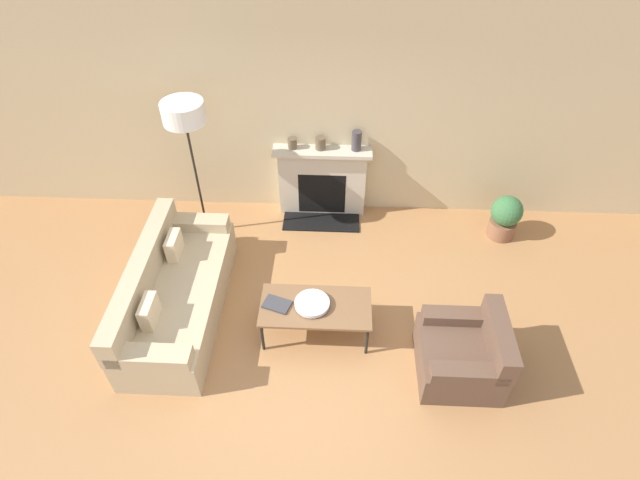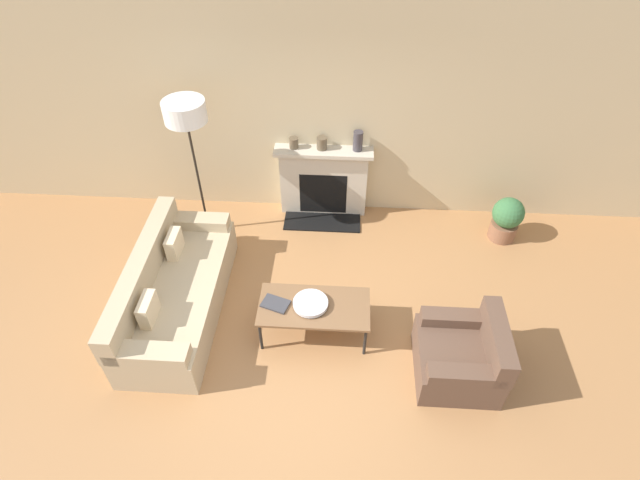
# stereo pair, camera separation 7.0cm
# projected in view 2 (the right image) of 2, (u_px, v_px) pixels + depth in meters

# --- Properties ---
(ground_plane) EXTENTS (18.00, 18.00, 0.00)m
(ground_plane) POSITION_uv_depth(u_px,v_px,m) (297.00, 354.00, 5.38)
(ground_plane) COLOR #A87547
(wall_back) EXTENTS (18.00, 0.06, 2.90)m
(wall_back) POSITION_uv_depth(u_px,v_px,m) (313.00, 114.00, 6.28)
(wall_back) COLOR #C6B289
(wall_back) RESTS_ON ground_plane
(fireplace) EXTENTS (1.29, 0.59, 1.02)m
(fireplace) POSITION_uv_depth(u_px,v_px,m) (323.00, 182.00, 6.82)
(fireplace) COLOR beige
(fireplace) RESTS_ON ground_plane
(couch) EXTENTS (0.89, 2.16, 0.80)m
(couch) POSITION_uv_depth(u_px,v_px,m) (174.00, 292.00, 5.63)
(couch) COLOR tan
(couch) RESTS_ON ground_plane
(armchair_near) EXTENTS (0.82, 0.85, 0.73)m
(armchair_near) POSITION_uv_depth(u_px,v_px,m) (462.00, 356.00, 5.04)
(armchair_near) COLOR brown
(armchair_near) RESTS_ON ground_plane
(coffee_table) EXTENTS (1.19, 0.59, 0.45)m
(coffee_table) POSITION_uv_depth(u_px,v_px,m) (314.00, 308.00, 5.31)
(coffee_table) COLOR brown
(coffee_table) RESTS_ON ground_plane
(bowl) EXTENTS (0.37, 0.37, 0.06)m
(bowl) POSITION_uv_depth(u_px,v_px,m) (311.00, 303.00, 5.27)
(bowl) COLOR silver
(bowl) RESTS_ON coffee_table
(book) EXTENTS (0.33, 0.27, 0.02)m
(book) POSITION_uv_depth(u_px,v_px,m) (275.00, 304.00, 5.30)
(book) COLOR #38383D
(book) RESTS_ON coffee_table
(floor_lamp) EXTENTS (0.49, 0.49, 1.91)m
(floor_lamp) POSITION_uv_depth(u_px,v_px,m) (187.00, 122.00, 5.74)
(floor_lamp) COLOR black
(floor_lamp) RESTS_ON ground_plane
(mantel_vase_left) EXTENTS (0.12, 0.12, 0.14)m
(mantel_vase_left) POSITION_uv_depth(u_px,v_px,m) (294.00, 143.00, 6.44)
(mantel_vase_left) COLOR brown
(mantel_vase_left) RESTS_ON fireplace
(mantel_vase_center_left) EXTENTS (0.13, 0.13, 0.16)m
(mantel_vase_center_left) POSITION_uv_depth(u_px,v_px,m) (322.00, 143.00, 6.42)
(mantel_vase_center_left) COLOR brown
(mantel_vase_center_left) RESTS_ON fireplace
(mantel_vase_center_right) EXTENTS (0.13, 0.13, 0.27)m
(mantel_vase_center_right) POSITION_uv_depth(u_px,v_px,m) (358.00, 141.00, 6.36)
(mantel_vase_center_right) COLOR #3D383D
(mantel_vase_center_right) RESTS_ON fireplace
(potted_plant) EXTENTS (0.41, 0.41, 0.62)m
(potted_plant) POSITION_uv_depth(u_px,v_px,m) (507.00, 218.00, 6.53)
(potted_plant) COLOR brown
(potted_plant) RESTS_ON ground_plane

